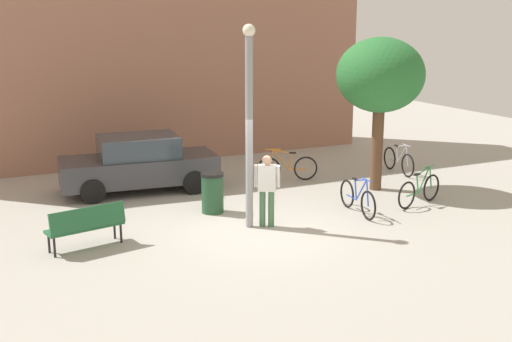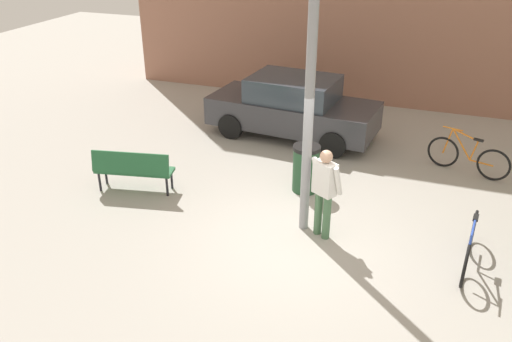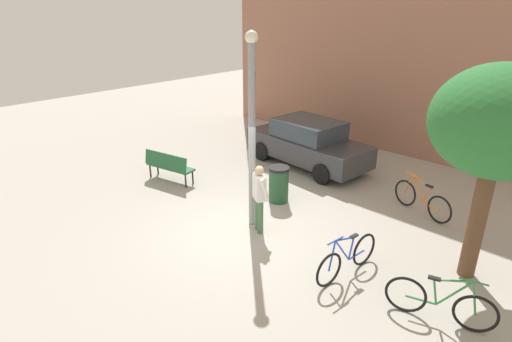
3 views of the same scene
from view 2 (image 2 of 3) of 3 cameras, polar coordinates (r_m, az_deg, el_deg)
name	(u,v)px [view 2 (image 2 of 3)]	position (r m, az deg, el deg)	size (l,w,h in m)	color
ground_plane	(300,239)	(9.42, 4.84, -7.34)	(36.00, 36.00, 0.00)	#A8A399
lamppost	(310,97)	(8.65, 5.85, 7.97)	(0.28, 0.28, 4.55)	gray
person_by_lamppost	(324,188)	(9.05, 7.45, -1.83)	(0.63, 0.50, 1.67)	#47704C
park_bench	(133,168)	(10.92, -13.27, 0.35)	(1.66, 0.78, 0.92)	#236038
bicycle_orange	(467,157)	(12.37, 22.02, 1.42)	(1.73, 0.62, 0.97)	black
bicycle_blue	(470,246)	(9.19, 22.23, -7.55)	(0.26, 1.80, 0.97)	black
parked_car_charcoal	(293,107)	(13.33, 4.03, 6.95)	(4.34, 2.13, 1.55)	#38383D
trash_bin	(306,168)	(10.75, 5.45, 0.31)	(0.56, 0.56, 1.00)	#234C2D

